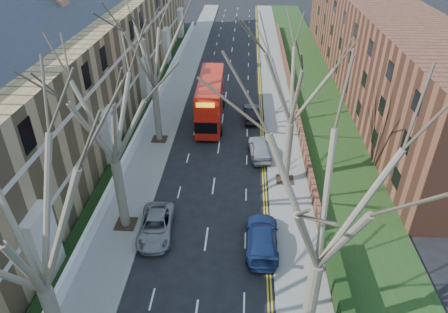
# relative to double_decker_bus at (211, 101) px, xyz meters

# --- Properties ---
(pavement_left) EXTENTS (3.00, 102.00, 0.12)m
(pavement_left) POSITION_rel_double_decker_bus_xyz_m (-4.79, 6.29, -2.07)
(pavement_left) COLOR slate
(pavement_left) RESTS_ON ground
(pavement_right) EXTENTS (3.00, 102.00, 0.12)m
(pavement_right) POSITION_rel_double_decker_bus_xyz_m (7.21, 6.29, -2.07)
(pavement_right) COLOR slate
(pavement_right) RESTS_ON ground
(terrace_left) EXTENTS (9.70, 78.00, 13.60)m
(terrace_left) POSITION_rel_double_decker_bus_xyz_m (-12.43, -1.71, 3.40)
(terrace_left) COLOR olive
(terrace_left) RESTS_ON ground
(flats_right) EXTENTS (13.97, 54.00, 10.00)m
(flats_right) POSITION_rel_double_decker_bus_xyz_m (18.68, 10.29, 2.86)
(flats_right) COLOR brown
(flats_right) RESTS_ON ground
(front_wall_left) EXTENTS (0.30, 78.00, 1.00)m
(front_wall_left) POSITION_rel_double_decker_bus_xyz_m (-6.44, -1.71, -1.51)
(front_wall_left) COLOR white
(front_wall_left) RESTS_ON ground
(grass_verge_right) EXTENTS (6.00, 102.00, 0.06)m
(grass_verge_right) POSITION_rel_double_decker_bus_xyz_m (11.71, 6.29, -1.98)
(grass_verge_right) COLOR #1D3312
(grass_verge_right) RESTS_ON ground
(tree_left_mid) EXTENTS (10.50, 10.50, 14.71)m
(tree_left_mid) POSITION_rel_double_decker_bus_xyz_m (-4.49, -26.71, 7.43)
(tree_left_mid) COLOR #655C48
(tree_left_mid) RESTS_ON ground
(tree_left_far) EXTENTS (10.15, 10.15, 14.22)m
(tree_left_far) POSITION_rel_double_decker_bus_xyz_m (-4.49, -16.71, 7.11)
(tree_left_far) COLOR #655C48
(tree_left_far) RESTS_ON ground
(tree_left_dist) EXTENTS (10.50, 10.50, 14.71)m
(tree_left_dist) POSITION_rel_double_decker_bus_xyz_m (-4.49, -4.71, 7.43)
(tree_left_dist) COLOR #655C48
(tree_left_dist) RESTS_ON ground
(tree_right_mid) EXTENTS (10.50, 10.50, 14.71)m
(tree_right_mid) POSITION_rel_double_decker_bus_xyz_m (6.91, -24.71, 7.43)
(tree_right_mid) COLOR #655C48
(tree_right_mid) RESTS_ON ground
(tree_right_far) EXTENTS (10.15, 10.15, 14.22)m
(tree_right_far) POSITION_rel_double_decker_bus_xyz_m (6.91, -10.71, 7.12)
(tree_right_far) COLOR #655C48
(tree_right_far) RESTS_ON ground
(double_decker_bus) EXTENTS (2.79, 10.36, 4.34)m
(double_decker_bus) POSITION_rel_double_decker_bus_xyz_m (0.00, 0.00, 0.00)
(double_decker_bus) COLOR red
(double_decker_bus) RESTS_ON ground
(car_left_far) EXTENTS (2.53, 4.90, 1.32)m
(car_left_far) POSITION_rel_double_decker_bus_xyz_m (-2.19, -17.39, -1.47)
(car_left_far) COLOR gray
(car_left_far) RESTS_ON ground
(car_right_near) EXTENTS (2.12, 5.13, 1.49)m
(car_right_near) POSITION_rel_double_decker_bus_xyz_m (4.87, -18.17, -1.38)
(car_right_near) COLOR navy
(car_right_near) RESTS_ON ground
(car_right_mid) EXTENTS (2.30, 4.63, 1.52)m
(car_right_mid) POSITION_rel_double_decker_bus_xyz_m (4.91, -6.90, -1.37)
(car_right_mid) COLOR #9B9FA4
(car_right_mid) RESTS_ON ground
(car_right_far) EXTENTS (1.74, 4.38, 1.42)m
(car_right_far) POSITION_rel_double_decker_bus_xyz_m (4.23, 0.30, -1.42)
(car_right_far) COLOR black
(car_right_far) RESTS_ON ground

